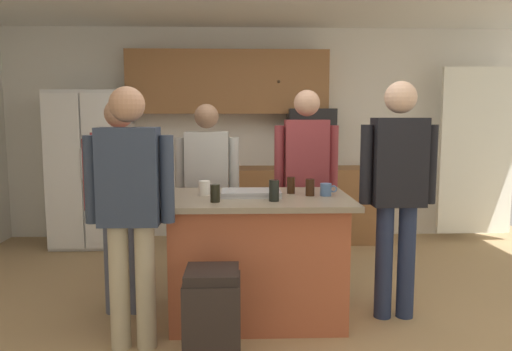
{
  "coord_description": "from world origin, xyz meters",
  "views": [
    {
      "loc": [
        -0.26,
        -3.44,
        1.53
      ],
      "look_at": [
        -0.13,
        0.48,
        1.05
      ],
      "focal_mm": 34.61,
      "sensor_mm": 36.0,
      "label": 1
    }
  ],
  "objects": [
    {
      "name": "mug_ceramic_white",
      "position": [
        0.38,
        0.18,
        0.98
      ],
      "size": [
        0.13,
        0.08,
        0.09
      ],
      "color": "#4C6B99",
      "rests_on": "kitchen_island"
    },
    {
      "name": "refrigerator",
      "position": [
        -2.0,
        2.38,
        0.91
      ],
      "size": [
        0.86,
        0.76,
        1.81
      ],
      "color": "white",
      "rests_on": "ground"
    },
    {
      "name": "microwave_over_range",
      "position": [
        0.6,
        2.5,
        1.45
      ],
      "size": [
        0.56,
        0.4,
        0.32
      ],
      "primitive_type": "cube",
      "color": "black"
    },
    {
      "name": "person_host_foreground",
      "position": [
        0.33,
        0.9,
        1.02
      ],
      "size": [
        0.57,
        0.23,
        1.75
      ],
      "rotation": [
        0.0,
        0.0,
        -2.14
      ],
      "color": "#4C5166",
      "rests_on": "ground"
    },
    {
      "name": "person_guest_by_door",
      "position": [
        -1.16,
        0.29,
        0.95
      ],
      "size": [
        0.57,
        0.22,
        1.65
      ],
      "rotation": [
        0.0,
        0.0,
        -0.11
      ],
      "color": "#4C5166",
      "rests_on": "ground"
    },
    {
      "name": "french_door_window_panel",
      "position": [
        2.6,
        2.4,
        1.1
      ],
      "size": [
        0.9,
        0.06,
        2.0
      ],
      "primitive_type": "cube",
      "color": "white",
      "rests_on": "ground"
    },
    {
      "name": "back_wall",
      "position": [
        0.0,
        2.8,
        1.3
      ],
      "size": [
        6.4,
        0.1,
        2.6
      ],
      "primitive_type": "cube",
      "color": "white",
      "rests_on": "ground"
    },
    {
      "name": "floor",
      "position": [
        0.0,
        0.0,
        0.0
      ],
      "size": [
        7.04,
        7.04,
        0.0
      ],
      "primitive_type": "plane",
      "color": "tan",
      "rests_on": "ground"
    },
    {
      "name": "person_guest_left",
      "position": [
        0.91,
        0.13,
        1.03
      ],
      "size": [
        0.57,
        0.23,
        1.78
      ],
      "rotation": [
        0.0,
        0.0,
        3.09
      ],
      "color": "#232D4C",
      "rests_on": "ground"
    },
    {
      "name": "kitchen_island",
      "position": [
        -0.13,
        0.18,
        0.47
      ],
      "size": [
        1.38,
        0.92,
        0.93
      ],
      "color": "#AD5638",
      "rests_on": "ground"
    },
    {
      "name": "glass_short_whisky",
      "position": [
        0.26,
        0.19,
        0.99
      ],
      "size": [
        0.07,
        0.07,
        0.13
      ],
      "color": "#311B0E",
      "rests_on": "kitchen_island"
    },
    {
      "name": "person_elder_center",
      "position": [
        -0.55,
        0.92,
        0.94
      ],
      "size": [
        0.57,
        0.22,
        1.63
      ],
      "rotation": [
        0.0,
        0.0,
        -1.06
      ],
      "color": "#232D4C",
      "rests_on": "ground"
    },
    {
      "name": "trash_bin",
      "position": [
        -0.43,
        -0.57,
        0.3
      ],
      "size": [
        0.34,
        0.34,
        0.61
      ],
      "color": "black",
      "rests_on": "ground"
    },
    {
      "name": "cabinet_run_upper",
      "position": [
        -0.4,
        2.6,
        1.93
      ],
      "size": [
        2.4,
        0.38,
        0.75
      ],
      "color": "#936038"
    },
    {
      "name": "cabinet_run_lower",
      "position": [
        0.6,
        2.48,
        0.45
      ],
      "size": [
        1.8,
        0.63,
        0.9
      ],
      "color": "#936038",
      "rests_on": "ground"
    },
    {
      "name": "person_guest_right",
      "position": [
        -0.97,
        -0.31,
        0.99
      ],
      "size": [
        0.57,
        0.23,
        1.71
      ],
      "rotation": [
        0.0,
        0.0,
        0.53
      ],
      "color": "tan",
      "rests_on": "ground"
    },
    {
      "name": "glass_stout_tall",
      "position": [
        0.13,
        0.3,
        0.99
      ],
      "size": [
        0.06,
        0.06,
        0.13
      ],
      "color": "black",
      "rests_on": "kitchen_island"
    },
    {
      "name": "mug_blue_stoneware",
      "position": [
        -0.53,
        0.24,
        0.99
      ],
      "size": [
        0.13,
        0.09,
        0.11
      ],
      "color": "white",
      "rests_on": "kitchen_island"
    },
    {
      "name": "glass_pilsner",
      "position": [
        -0.02,
        -0.03,
        1.01
      ],
      "size": [
        0.07,
        0.07,
        0.15
      ],
      "color": "black",
      "rests_on": "kitchen_island"
    },
    {
      "name": "glass_dark_ale",
      "position": [
        -0.43,
        -0.06,
        0.99
      ],
      "size": [
        0.07,
        0.07,
        0.12
      ],
      "color": "black",
      "rests_on": "kitchen_island"
    },
    {
      "name": "serving_tray",
      "position": [
        -0.18,
        0.2,
        0.95
      ],
      "size": [
        0.44,
        0.3,
        0.04
      ],
      "color": "#B7B7BC",
      "rests_on": "kitchen_island"
    }
  ]
}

